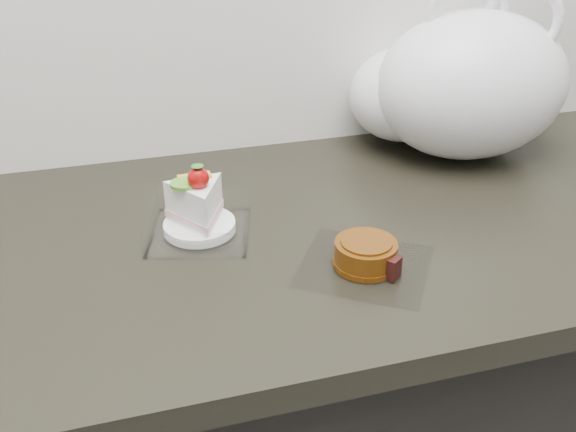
{
  "coord_description": "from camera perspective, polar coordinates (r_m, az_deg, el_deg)",
  "views": [
    {
      "loc": [
        -0.14,
        0.89,
        1.38
      ],
      "look_at": [
        0.07,
        1.65,
        0.94
      ],
      "focal_mm": 40.0,
      "sensor_mm": 36.0,
      "label": 1
    }
  ],
  "objects": [
    {
      "name": "plastic_bag",
      "position": [
        1.2,
        14.86,
        11.14
      ],
      "size": [
        0.44,
        0.38,
        0.32
      ],
      "rotation": [
        0.0,
        0.0,
        -0.36
      ],
      "color": "white",
      "rests_on": "counter"
    },
    {
      "name": "mooncake_wrap",
      "position": [
        0.87,
        6.98,
        -3.6
      ],
      "size": [
        0.23,
        0.22,
        0.04
      ],
      "rotation": [
        0.0,
        0.0,
        -0.41
      ],
      "color": "white",
      "rests_on": "counter"
    },
    {
      "name": "cake_tray",
      "position": [
        0.94,
        -7.94,
        0.1
      ],
      "size": [
        0.18,
        0.18,
        0.11
      ],
      "rotation": [
        0.0,
        0.0,
        -0.26
      ],
      "color": "white",
      "rests_on": "counter"
    }
  ]
}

